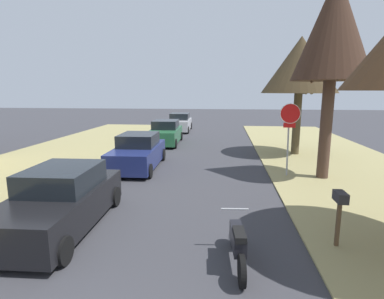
# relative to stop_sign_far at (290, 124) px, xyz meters

# --- Properties ---
(stop_sign_far) EXTENTS (0.81, 0.25, 2.97)m
(stop_sign_far) POSITION_rel_stop_sign_far_xyz_m (0.00, 0.00, 0.00)
(stop_sign_far) COLOR #9EA0A5
(stop_sign_far) RESTS_ON grass_verge_right
(street_tree_right_mid_b) EXTENTS (2.95, 2.95, 7.77)m
(street_tree_right_mid_b) POSITION_rel_stop_sign_far_xyz_m (1.37, -0.17, 3.57)
(street_tree_right_mid_b) COLOR #493429
(street_tree_right_mid_b) RESTS_ON grass_verge_right
(street_tree_right_far) EXTENTS (4.03, 4.03, 6.31)m
(street_tree_right_far) POSITION_rel_stop_sign_far_xyz_m (1.33, 4.65, 2.64)
(street_tree_right_far) COLOR #4D422C
(street_tree_right_far) RESTS_ON grass_verge_right
(parked_sedan_black) EXTENTS (2.06, 4.46, 1.57)m
(parked_sedan_black) POSITION_rel_stop_sign_far_xyz_m (-6.77, -5.63, -1.47)
(parked_sedan_black) COLOR black
(parked_sedan_black) RESTS_ON ground
(parked_sedan_navy) EXTENTS (2.06, 4.46, 1.57)m
(parked_sedan_navy) POSITION_rel_stop_sign_far_xyz_m (-6.56, 0.78, -1.47)
(parked_sedan_navy) COLOR navy
(parked_sedan_navy) RESTS_ON ground
(parked_sedan_green) EXTENTS (2.06, 4.46, 1.57)m
(parked_sedan_green) POSITION_rel_stop_sign_far_xyz_m (-6.57, 7.45, -1.47)
(parked_sedan_green) COLOR #28663D
(parked_sedan_green) RESTS_ON ground
(parked_sedan_silver) EXTENTS (2.06, 4.46, 1.57)m
(parked_sedan_silver) POSITION_rel_stop_sign_far_xyz_m (-6.60, 14.26, -1.47)
(parked_sedan_silver) COLOR #BCBCC1
(parked_sedan_silver) RESTS_ON ground
(parked_motorcycle) EXTENTS (0.60, 2.05, 0.97)m
(parked_motorcycle) POSITION_rel_stop_sign_far_xyz_m (-2.31, -6.93, -1.71)
(parked_motorcycle) COLOR black
(parked_motorcycle) RESTS_ON ground
(curbside_mailbox) EXTENTS (0.22, 0.44, 1.27)m
(curbside_mailbox) POSITION_rel_stop_sign_far_xyz_m (-0.04, -5.98, -1.14)
(curbside_mailbox) COLOR brown
(curbside_mailbox) RESTS_ON grass_verge_right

